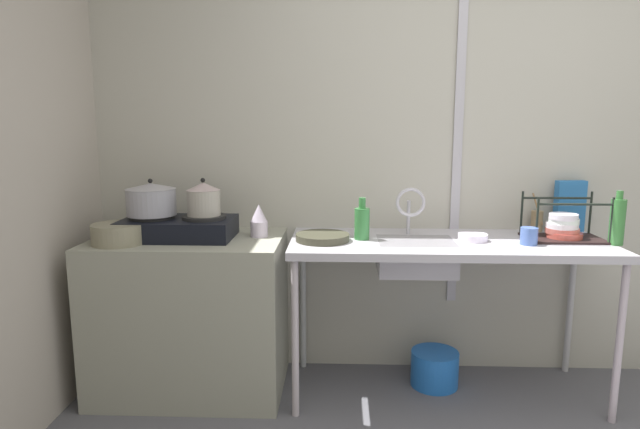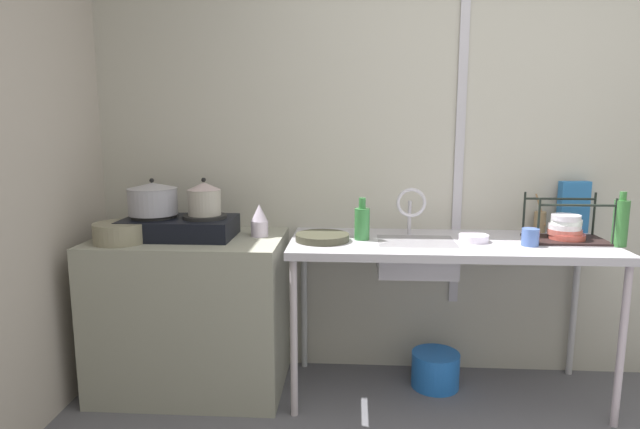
{
  "view_description": "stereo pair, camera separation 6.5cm",
  "coord_description": "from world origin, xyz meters",
  "px_view_note": "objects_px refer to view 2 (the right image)",
  "views": [
    {
      "loc": [
        -0.83,
        -1.37,
        1.43
      ],
      "look_at": [
        -0.94,
        1.33,
        0.97
      ],
      "focal_mm": 29.64,
      "sensor_mm": 36.0,
      "label": 1
    },
    {
      "loc": [
        -0.77,
        -1.37,
        1.43
      ],
      "look_at": [
        -0.94,
        1.33,
        0.97
      ],
      "focal_mm": 29.64,
      "sensor_mm": 36.0,
      "label": 2
    }
  ],
  "objects_px": {
    "percolator": "(259,221)",
    "frying_pan": "(322,237)",
    "utensil_jar": "(540,221)",
    "cereal_box": "(573,207)",
    "stove": "(180,227)",
    "pot_on_left_burner": "(153,199)",
    "faucet": "(411,205)",
    "cup_by_rack": "(530,237)",
    "pot_beside_stove": "(120,233)",
    "bucket_on_floor": "(435,370)",
    "sink_basin": "(416,257)",
    "bottle_by_rack": "(621,222)",
    "dish_rack": "(566,230)",
    "pot_on_right_burner": "(204,198)",
    "small_bowl_on_drainboard": "(474,238)",
    "bottle_by_sink": "(362,223)"
  },
  "relations": [
    {
      "from": "pot_on_right_burner",
      "to": "frying_pan",
      "type": "bearing_deg",
      "value": -3.62
    },
    {
      "from": "pot_beside_stove",
      "to": "faucet",
      "type": "relative_size",
      "value": 1.0
    },
    {
      "from": "pot_beside_stove",
      "to": "faucet",
      "type": "bearing_deg",
      "value": 9.35
    },
    {
      "from": "bucket_on_floor",
      "to": "cup_by_rack",
      "type": "bearing_deg",
      "value": -20.81
    },
    {
      "from": "sink_basin",
      "to": "bucket_on_floor",
      "type": "xyz_separation_m",
      "value": [
        0.14,
        0.09,
        -0.66
      ]
    },
    {
      "from": "percolator",
      "to": "faucet",
      "type": "relative_size",
      "value": 0.66
    },
    {
      "from": "small_bowl_on_drainboard",
      "to": "faucet",
      "type": "bearing_deg",
      "value": 161.2
    },
    {
      "from": "pot_on_right_burner",
      "to": "pot_beside_stove",
      "type": "distance_m",
      "value": 0.45
    },
    {
      "from": "stove",
      "to": "frying_pan",
      "type": "height_order",
      "value": "stove"
    },
    {
      "from": "small_bowl_on_drainboard",
      "to": "utensil_jar",
      "type": "relative_size",
      "value": 0.7
    },
    {
      "from": "utensil_jar",
      "to": "bucket_on_floor",
      "type": "distance_m",
      "value": 1.01
    },
    {
      "from": "percolator",
      "to": "faucet",
      "type": "distance_m",
      "value": 0.81
    },
    {
      "from": "cup_by_rack",
      "to": "cereal_box",
      "type": "bearing_deg",
      "value": 45.97
    },
    {
      "from": "faucet",
      "to": "frying_pan",
      "type": "distance_m",
      "value": 0.51
    },
    {
      "from": "pot_beside_stove",
      "to": "bottle_by_rack",
      "type": "distance_m",
      "value": 2.49
    },
    {
      "from": "pot_beside_stove",
      "to": "dish_rack",
      "type": "height_order",
      "value": "dish_rack"
    },
    {
      "from": "percolator",
      "to": "sink_basin",
      "type": "bearing_deg",
      "value": -5.13
    },
    {
      "from": "pot_beside_stove",
      "to": "bottle_by_sink",
      "type": "bearing_deg",
      "value": 7.02
    },
    {
      "from": "pot_on_left_burner",
      "to": "percolator",
      "type": "xyz_separation_m",
      "value": [
        0.56,
        0.06,
        -0.12
      ]
    },
    {
      "from": "bottle_by_rack",
      "to": "pot_on_right_burner",
      "type": "bearing_deg",
      "value": 178.17
    },
    {
      "from": "dish_rack",
      "to": "bottle_by_rack",
      "type": "xyz_separation_m",
      "value": [
        0.22,
        -0.1,
        0.06
      ]
    },
    {
      "from": "frying_pan",
      "to": "dish_rack",
      "type": "bearing_deg",
      "value": 3.52
    },
    {
      "from": "pot_on_left_burner",
      "to": "dish_rack",
      "type": "distance_m",
      "value": 2.16
    },
    {
      "from": "percolator",
      "to": "frying_pan",
      "type": "bearing_deg",
      "value": -15.5
    },
    {
      "from": "sink_basin",
      "to": "pot_beside_stove",
      "type": "bearing_deg",
      "value": -175.28
    },
    {
      "from": "small_bowl_on_drainboard",
      "to": "utensil_jar",
      "type": "bearing_deg",
      "value": 32.29
    },
    {
      "from": "faucet",
      "to": "cereal_box",
      "type": "distance_m",
      "value": 0.92
    },
    {
      "from": "stove",
      "to": "pot_on_left_burner",
      "type": "bearing_deg",
      "value": 180.0
    },
    {
      "from": "frying_pan",
      "to": "cup_by_rack",
      "type": "relative_size",
      "value": 3.21
    },
    {
      "from": "sink_basin",
      "to": "bottle_by_rack",
      "type": "relative_size",
      "value": 1.46
    },
    {
      "from": "pot_on_right_burner",
      "to": "bucket_on_floor",
      "type": "xyz_separation_m",
      "value": [
        1.24,
        0.07,
        -0.96
      ]
    },
    {
      "from": "frying_pan",
      "to": "cup_by_rack",
      "type": "bearing_deg",
      "value": -2.55
    },
    {
      "from": "pot_on_left_burner",
      "to": "small_bowl_on_drainboard",
      "type": "distance_m",
      "value": 1.69
    },
    {
      "from": "pot_on_right_burner",
      "to": "small_bowl_on_drainboard",
      "type": "xyz_separation_m",
      "value": [
        1.4,
        -0.0,
        -0.19
      ]
    },
    {
      "from": "dish_rack",
      "to": "cup_by_rack",
      "type": "bearing_deg",
      "value": -150.51
    },
    {
      "from": "bottle_by_sink",
      "to": "cereal_box",
      "type": "distance_m",
      "value": 1.2
    },
    {
      "from": "cereal_box",
      "to": "pot_on_left_burner",
      "type": "bearing_deg",
      "value": 178.55
    },
    {
      "from": "stove",
      "to": "bucket_on_floor",
      "type": "height_order",
      "value": "stove"
    },
    {
      "from": "percolator",
      "to": "utensil_jar",
      "type": "bearing_deg",
      "value": 7.57
    },
    {
      "from": "dish_rack",
      "to": "sink_basin",
      "type": "bearing_deg",
      "value": -175.81
    },
    {
      "from": "pot_on_right_burner",
      "to": "percolator",
      "type": "bearing_deg",
      "value": 11.27
    },
    {
      "from": "percolator",
      "to": "bottle_by_sink",
      "type": "relative_size",
      "value": 0.8
    },
    {
      "from": "utensil_jar",
      "to": "cereal_box",
      "type": "bearing_deg",
      "value": 1.61
    },
    {
      "from": "dish_rack",
      "to": "bottle_by_sink",
      "type": "xyz_separation_m",
      "value": [
        -1.05,
        -0.03,
        0.03
      ]
    },
    {
      "from": "dish_rack",
      "to": "pot_on_left_burner",
      "type": "bearing_deg",
      "value": -179.0
    },
    {
      "from": "stove",
      "to": "bottle_by_sink",
      "type": "height_order",
      "value": "bottle_by_sink"
    },
    {
      "from": "frying_pan",
      "to": "bottle_by_sink",
      "type": "distance_m",
      "value": 0.22
    },
    {
      "from": "pot_beside_stove",
      "to": "cereal_box",
      "type": "distance_m",
      "value": 2.43
    },
    {
      "from": "pot_on_left_burner",
      "to": "bucket_on_floor",
      "type": "height_order",
      "value": "pot_on_left_burner"
    },
    {
      "from": "percolator",
      "to": "cup_by_rack",
      "type": "bearing_deg",
      "value": -5.86
    }
  ]
}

